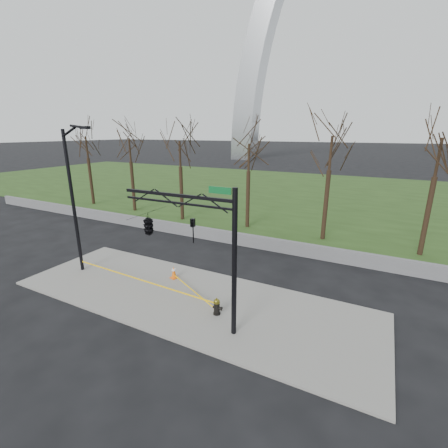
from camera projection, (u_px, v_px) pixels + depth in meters
The scene contains 11 objects.
ground at pixel (187, 298), 15.15m from camera, with size 500.00×500.00×0.00m, color black.
sidewalk at pixel (187, 298), 15.13m from camera, with size 18.00×6.00×0.10m, color gray.
grass_strip at pixel (315, 194), 40.65m from camera, with size 120.00×40.00×0.06m, color #263F17.
guardrail at pixel (250, 241), 21.82m from camera, with size 60.00×0.30×0.90m, color #59595B.
gateway_arch at pixel (369, 18), 69.58m from camera, with size 66.00×6.00×65.00m, color silver, non-canonical shape.
tree_row at pixel (247, 180), 25.07m from camera, with size 41.91×4.00×8.21m.
fire_hydrant at pixel (217, 307), 13.57m from camera, with size 0.48×0.32×0.79m.
traffic_cone at pixel (174, 272), 16.95m from camera, with size 0.45×0.45×0.70m.
street_light at pixel (74, 193), 16.67m from camera, with size 2.39×0.47×8.21m.
traffic_signal_mast at pixel (163, 226), 12.64m from camera, with size 5.10×2.49×6.00m.
caution_tape at pixel (156, 283), 15.61m from camera, with size 9.23×2.01×0.41m.
Camera 1 is at (7.80, -11.11, 7.86)m, focal length 24.72 mm.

